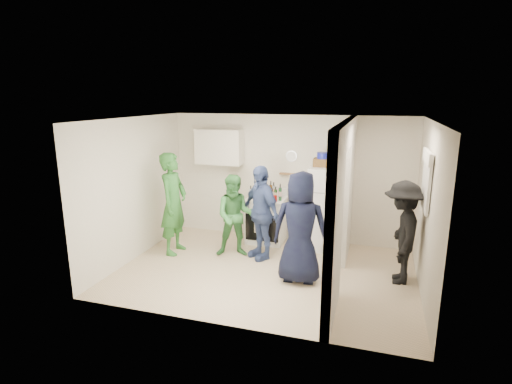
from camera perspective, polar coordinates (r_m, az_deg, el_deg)
floor at (r=6.78m, az=1.34°, el=-11.26°), size 4.80×4.80×0.00m
wall_back at (r=7.97m, az=4.70°, el=1.96°), size 4.80×0.00×4.80m
wall_front at (r=4.81m, az=-4.08°, el=-5.86°), size 4.80×0.00×4.80m
wall_left at (r=7.36m, az=-16.91°, el=0.43°), size 0.00×3.40×3.40m
wall_right at (r=6.19m, az=23.36°, el=-2.54°), size 0.00×3.40×3.40m
ceiling at (r=6.17m, az=1.47°, el=10.33°), size 4.80×4.80×0.00m
partition_pier_back at (r=7.23m, az=13.00°, el=0.44°), size 0.12×1.20×2.50m
partition_pier_front at (r=5.11m, az=11.13°, el=-4.93°), size 0.12×1.20×2.50m
partition_header at (r=5.97m, az=12.73°, el=7.98°), size 0.12×1.00×0.40m
stove at (r=7.95m, az=1.46°, el=-4.02°), size 0.75×0.62×0.89m
upper_cabinet at (r=8.11m, az=-5.26°, el=6.45°), size 0.95×0.34×0.70m
fridge at (r=7.60m, az=10.02°, el=-2.35°), size 0.65×0.63×1.58m
wicker_basket at (r=7.48m, az=9.58°, el=4.18°), size 0.35×0.25×0.15m
blue_bowl at (r=7.46m, az=9.62°, el=5.17°), size 0.24×0.24×0.11m
yellow_cup_stack_top at (r=7.29m, az=11.94°, el=4.24°), size 0.09×0.09×0.25m
wall_clock at (r=7.86m, az=5.09°, el=5.12°), size 0.22×0.02×0.22m
spice_shelf at (r=7.90m, az=4.63°, el=2.60°), size 0.35×0.08×0.03m
nook_window at (r=6.29m, az=23.33°, el=1.47°), size 0.03×0.70×0.80m
nook_window_frame at (r=6.29m, az=23.20°, el=1.48°), size 0.04×0.76×0.86m
nook_valance at (r=6.23m, az=23.27°, el=4.64°), size 0.04×0.82×0.18m
yellow_cup_stack_stove at (r=7.62m, az=0.17°, el=-0.32°), size 0.09×0.09×0.25m
red_cup at (r=7.57m, az=2.68°, el=-0.94°), size 0.09×0.09×0.12m
person_green_left at (r=7.43m, az=-11.70°, el=-1.63°), size 0.46×0.69×1.87m
person_green_center at (r=7.18m, az=-2.94°, el=-3.42°), size 0.87×0.77×1.50m
person_denim at (r=7.06m, az=0.65°, el=-2.93°), size 1.02×0.95×1.69m
person_navy at (r=6.18m, az=6.33°, el=-5.10°), size 0.89×0.61×1.76m
person_nook at (r=6.55m, az=20.14°, el=-5.46°), size 0.61×1.05×1.61m
bottle_a at (r=7.99m, az=-0.14°, el=0.40°), size 0.06×0.06×0.26m
bottle_b at (r=7.77m, az=0.15°, el=0.07°), size 0.06×0.06×0.28m
bottle_c at (r=7.95m, az=1.31°, el=0.29°), size 0.07×0.07×0.26m
bottle_d at (r=7.74m, az=1.67°, el=-0.04°), size 0.06×0.06×0.27m
bottle_e at (r=7.94m, az=2.52°, el=0.38°), size 0.07×0.07×0.29m
bottle_f at (r=7.76m, az=2.81°, el=-0.11°), size 0.06×0.06×0.24m
bottle_g at (r=7.86m, az=3.44°, el=0.13°), size 0.06×0.06×0.26m
bottle_h at (r=7.77m, az=-0.77°, el=-0.01°), size 0.07×0.07×0.26m
bottle_i at (r=7.88m, az=2.12°, el=0.42°), size 0.06×0.06×0.32m
bottle_j at (r=7.62m, az=3.48°, el=-0.03°), size 0.06×0.06×0.33m
bottle_k at (r=7.87m, az=-0.14°, el=0.39°), size 0.07×0.07×0.32m
bottle_l at (r=7.61m, az=2.33°, el=-0.37°), size 0.06×0.06×0.24m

